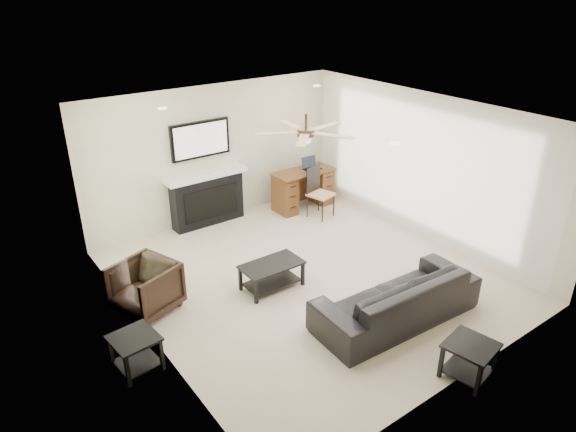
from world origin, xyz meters
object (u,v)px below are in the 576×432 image
at_px(fireplace_unit, 206,175).
at_px(desk, 303,189).
at_px(sofa, 397,297).
at_px(armchair, 145,288).
at_px(coffee_table, 272,276).

xyz_separation_m(fireplace_unit, desk, (1.86, -0.44, -0.57)).
bearing_deg(sofa, fireplace_unit, -78.69).
distance_m(sofa, armchair, 3.37).
relative_size(sofa, desk, 1.89).
bearing_deg(armchair, desk, 91.99).
xyz_separation_m(armchair, coffee_table, (1.70, -0.55, -0.16)).
bearing_deg(sofa, armchair, -36.63).
xyz_separation_m(coffee_table, desk, (2.16, 2.05, 0.18)).
bearing_deg(coffee_table, sofa, -60.48).
bearing_deg(desk, sofa, -109.03).
distance_m(sofa, fireplace_unit, 4.19).
bearing_deg(coffee_table, desk, 43.69).
relative_size(fireplace_unit, desk, 1.57).
bearing_deg(desk, fireplace_unit, 166.57).
bearing_deg(armchair, fireplace_unit, 114.97).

